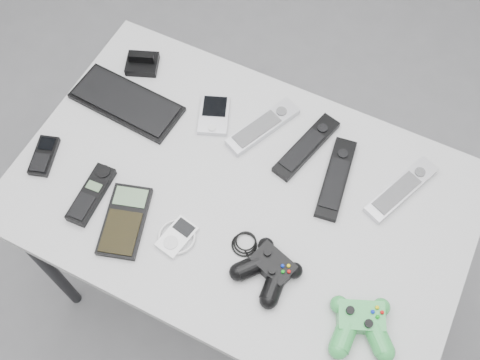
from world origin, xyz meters
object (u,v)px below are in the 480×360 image
at_px(cordless_handset, 91,194).
at_px(controller_green, 361,324).
at_px(remote_silver_b, 401,189).
at_px(remote_black_a, 307,146).
at_px(mp3_player, 177,237).
at_px(remote_black_b, 336,178).
at_px(calculator, 125,221).
at_px(desk, 241,204).
at_px(mobile_phone, 44,156).
at_px(pda, 214,115).
at_px(controller_black, 269,269).
at_px(remote_silver_a, 263,126).
at_px(pda_keyboard, 126,102).

bearing_deg(cordless_handset, controller_green, -4.29).
xyz_separation_m(remote_silver_b, controller_green, (0.03, -0.35, 0.01)).
distance_m(remote_black_a, mp3_player, 0.40).
xyz_separation_m(remote_black_b, calculator, (-0.41, -0.33, -0.00)).
distance_m(desk, mobile_phone, 0.51).
bearing_deg(remote_black_b, pda, 166.45).
bearing_deg(controller_black, mp3_player, -157.80).
xyz_separation_m(mobile_phone, mp3_player, (0.41, -0.04, -0.00)).
bearing_deg(controller_green, calculator, 158.66).
distance_m(remote_black_b, calculator, 0.52).
bearing_deg(remote_silver_a, remote_silver_b, 21.79).
relative_size(desk, remote_black_a, 5.05).
relative_size(desk, mp3_player, 11.68).
bearing_deg(calculator, mp3_player, -8.78).
bearing_deg(controller_green, desk, 131.77).
bearing_deg(cordless_handset, mp3_player, -4.43).
relative_size(remote_silver_b, controller_green, 1.46).
bearing_deg(desk, controller_green, -25.31).
height_order(mobile_phone, mp3_player, mobile_phone).
distance_m(pda, controller_green, 0.64).
height_order(remote_silver_a, mobile_phone, remote_silver_a).
relative_size(pda_keyboard, remote_silver_a, 1.40).
bearing_deg(mp3_player, remote_silver_b, 49.83).
height_order(remote_black_a, mobile_phone, remote_black_a).
bearing_deg(mobile_phone, remote_black_a, 10.59).
xyz_separation_m(cordless_handset, controller_black, (0.47, 0.02, 0.01)).
bearing_deg(controller_green, pda, 124.35).
relative_size(remote_silver_a, remote_silver_b, 0.97).
xyz_separation_m(remote_black_a, remote_silver_b, (0.26, -0.01, -0.00)).
distance_m(desk, controller_green, 0.42).
height_order(remote_silver_b, mp3_player, remote_silver_b).
relative_size(desk, mobile_phone, 9.95).
xyz_separation_m(pda, controller_green, (0.54, -0.35, 0.01)).
height_order(cordless_handset, controller_black, controller_black).
relative_size(remote_silver_a, mp3_player, 2.24).
distance_m(cordless_handset, mp3_player, 0.24).
distance_m(remote_silver_a, mp3_player, 0.37).
xyz_separation_m(pda_keyboard, mobile_phone, (-0.10, -0.23, 0.00)).
bearing_deg(mobile_phone, calculator, -30.62).
distance_m(remote_silver_a, controller_green, 0.55).
bearing_deg(cordless_handset, remote_silver_b, 23.75).
distance_m(pda, remote_silver_b, 0.51).
bearing_deg(mp3_player, remote_silver_a, 92.95).
relative_size(remote_silver_b, controller_black, 0.96).
bearing_deg(controller_black, remote_silver_b, 75.71).
bearing_deg(desk, cordless_handset, -151.98).
xyz_separation_m(remote_silver_a, remote_black_b, (0.23, -0.06, -0.00)).
relative_size(pda, controller_green, 0.79).
xyz_separation_m(remote_black_a, remote_black_b, (0.10, -0.05, -0.00)).
bearing_deg(desk, remote_black_b, 35.14).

